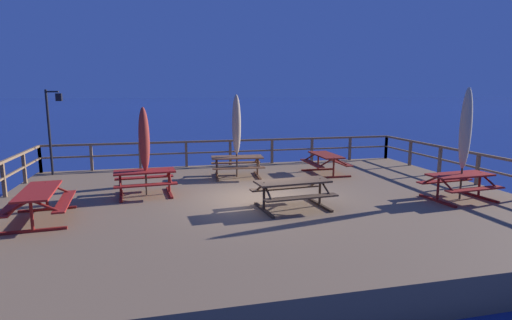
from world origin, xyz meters
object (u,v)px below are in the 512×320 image
(picnic_table_mid_right, at_px, (145,177))
(patio_umbrella_short_mid, at_px, (466,129))
(picnic_table_back_left, at_px, (326,160))
(picnic_table_mid_centre, at_px, (39,198))
(picnic_table_mid_left, at_px, (237,162))
(lamp_post_hooked, at_px, (53,119))
(picnic_table_front_right, at_px, (293,188))
(patio_umbrella_tall_front, at_px, (144,140))
(patio_umbrella_tall_back_left, at_px, (237,125))
(picnic_table_front_left, at_px, (460,181))

(picnic_table_mid_right, height_order, patio_umbrella_short_mid, patio_umbrella_short_mid)
(picnic_table_mid_right, height_order, picnic_table_back_left, same)
(picnic_table_mid_centre, bearing_deg, picnic_table_mid_left, 34.85)
(picnic_table_back_left, bearing_deg, lamp_post_hooked, 167.91)
(picnic_table_front_right, distance_m, lamp_post_hooked, 9.71)
(patio_umbrella_tall_front, distance_m, patio_umbrella_tall_back_left, 3.77)
(picnic_table_mid_left, relative_size, picnic_table_mid_centre, 0.89)
(picnic_table_mid_centre, xyz_separation_m, lamp_post_hooked, (-0.95, 5.81, 1.55))
(picnic_table_front_left, distance_m, picnic_table_front_right, 5.01)
(picnic_table_mid_left, xyz_separation_m, picnic_table_back_left, (3.40, -0.25, -0.00))
(lamp_post_hooked, bearing_deg, picnic_table_back_left, -12.09)
(picnic_table_front_right, bearing_deg, lamp_post_hooked, 139.30)
(picnic_table_front_left, relative_size, picnic_table_front_right, 0.94)
(picnic_table_mid_left, distance_m, patio_umbrella_short_mid, 7.53)
(picnic_table_mid_left, relative_size, picnic_table_back_left, 1.07)
(patio_umbrella_tall_back_left, xyz_separation_m, patio_umbrella_short_mid, (5.77, -4.63, 0.14))
(picnic_table_mid_right, distance_m, picnic_table_back_left, 6.84)
(picnic_table_front_right, relative_size, lamp_post_hooked, 0.66)
(picnic_table_mid_centre, relative_size, lamp_post_hooked, 0.70)
(picnic_table_front_left, relative_size, patio_umbrella_short_mid, 0.61)
(picnic_table_mid_left, distance_m, patio_umbrella_tall_back_left, 1.36)
(lamp_post_hooked, bearing_deg, patio_umbrella_short_mid, -27.77)
(picnic_table_mid_right, distance_m, patio_umbrella_tall_front, 1.14)
(patio_umbrella_tall_front, relative_size, patio_umbrella_tall_back_left, 0.88)
(patio_umbrella_short_mid, bearing_deg, lamp_post_hooked, 152.23)
(patio_umbrella_short_mid, bearing_deg, patio_umbrella_tall_front, 163.65)
(picnic_table_back_left, xyz_separation_m, lamp_post_hooked, (-9.98, 2.14, 1.56))
(picnic_table_front_right, xyz_separation_m, picnic_table_mid_centre, (-6.32, 0.44, 0.00))
(picnic_table_mid_right, height_order, picnic_table_mid_left, same)
(picnic_table_mid_right, bearing_deg, lamp_post_hooked, 130.86)
(patio_umbrella_short_mid, distance_m, lamp_post_hooked, 13.95)
(picnic_table_front_right, distance_m, picnic_table_back_left, 4.93)
(picnic_table_mid_left, height_order, picnic_table_front_left, same)
(picnic_table_front_left, xyz_separation_m, patio_umbrella_tall_back_left, (-5.70, 4.66, 1.36))
(picnic_table_front_left, bearing_deg, picnic_table_mid_centre, 176.41)
(picnic_table_back_left, height_order, patio_umbrella_short_mid, patio_umbrella_short_mid)
(picnic_table_front_left, bearing_deg, patio_umbrella_tall_front, 163.39)
(picnic_table_mid_left, relative_size, picnic_table_front_left, 1.00)
(picnic_table_mid_centre, bearing_deg, lamp_post_hooked, 99.28)
(picnic_table_mid_right, relative_size, picnic_table_mid_left, 0.95)
(picnic_table_mid_left, distance_m, picnic_table_front_right, 4.42)
(picnic_table_front_right, distance_m, picnic_table_mid_centre, 6.34)
(patio_umbrella_tall_front, relative_size, lamp_post_hooked, 0.83)
(picnic_table_mid_centre, height_order, lamp_post_hooked, lamp_post_hooked)
(picnic_table_front_left, bearing_deg, patio_umbrella_short_mid, 18.24)
(picnic_table_mid_right, relative_size, patio_umbrella_tall_front, 0.71)
(picnic_table_back_left, xyz_separation_m, patio_umbrella_tall_back_left, (-3.41, 0.27, 1.37))
(picnic_table_front_left, relative_size, lamp_post_hooked, 0.62)
(patio_umbrella_tall_back_left, bearing_deg, picnic_table_mid_right, -147.75)
(picnic_table_mid_centre, distance_m, patio_umbrella_tall_front, 3.32)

